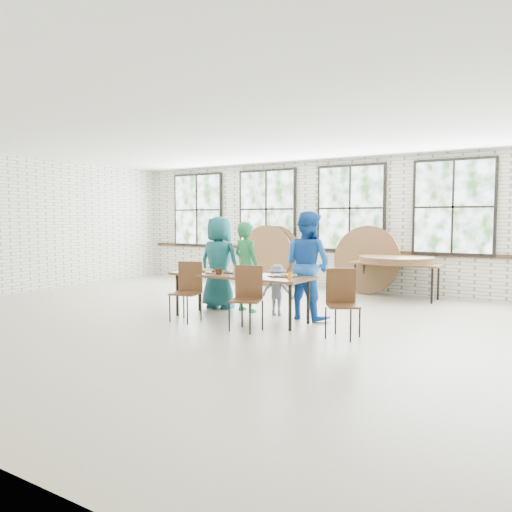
{
  "coord_description": "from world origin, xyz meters",
  "views": [
    {
      "loc": [
        4.19,
        -6.3,
        1.65
      ],
      "look_at": [
        0.0,
        0.4,
        1.05
      ],
      "focal_mm": 35.0,
      "sensor_mm": 36.0,
      "label": 1
    }
  ],
  "objects": [
    {
      "name": "adult_green",
      "position": [
        -0.59,
        1.03,
        0.79
      ],
      "size": [
        0.66,
        0.52,
        1.59
      ],
      "primitive_type": "imported",
      "rotation": [
        0.0,
        0.0,
        2.88
      ],
      "color": "#207B43",
      "rests_on": "ground"
    },
    {
      "name": "storage_table",
      "position": [
        1.23,
        3.85,
        0.69
      ],
      "size": [
        1.8,
        0.76,
        0.74
      ],
      "rotation": [
        0.0,
        0.0,
        0.01
      ],
      "color": "brown",
      "rests_on": "ground"
    },
    {
      "name": "room",
      "position": [
        0.0,
        4.44,
        1.83
      ],
      "size": [
        12.0,
        12.0,
        12.0
      ],
      "color": "#C0B499",
      "rests_on": "ground"
    },
    {
      "name": "chair_near_left",
      "position": [
        -0.98,
        -0.11,
        0.56
      ],
      "size": [
        0.51,
        0.5,
        0.95
      ],
      "rotation": [
        0.0,
        0.0,
        0.25
      ],
      "color": "#53321B",
      "rests_on": "ground"
    },
    {
      "name": "round_tops_leaning",
      "position": [
        -1.19,
        4.21,
        0.74
      ],
      "size": [
        4.09,
        0.43,
        1.49
      ],
      "color": "brown",
      "rests_on": "ground"
    },
    {
      "name": "chair_spare",
      "position": [
        1.56,
        0.16,
        0.56
      ],
      "size": [
        0.57,
        0.57,
        0.95
      ],
      "rotation": [
        0.0,
        0.0,
        0.56
      ],
      "color": "#53321B",
      "rests_on": "ground"
    },
    {
      "name": "adult_blue",
      "position": [
        0.6,
        1.03,
        0.88
      ],
      "size": [
        0.98,
        0.84,
        1.76
      ],
      "primitive_type": "imported",
      "rotation": [
        0.0,
        0.0,
        2.92
      ],
      "color": "blue",
      "rests_on": "ground"
    },
    {
      "name": "tabletop_clutter",
      "position": [
        -0.19,
        0.35,
        0.77
      ],
      "size": [
        2.08,
        0.6,
        0.11
      ],
      "color": "black",
      "rests_on": "dining_table"
    },
    {
      "name": "chair_near_right",
      "position": [
        0.21,
        -0.17,
        0.56
      ],
      "size": [
        0.53,
        0.52,
        0.95
      ],
      "rotation": [
        0.0,
        0.0,
        0.34
      ],
      "color": "#53321B",
      "rests_on": "ground"
    },
    {
      "name": "round_tops_stacked",
      "position": [
        1.23,
        3.85,
        0.8
      ],
      "size": [
        1.5,
        1.5,
        0.13
      ],
      "color": "brown",
      "rests_on": "storage_table"
    },
    {
      "name": "toddler",
      "position": [
        0.03,
        1.03,
        0.43
      ],
      "size": [
        0.62,
        0.44,
        0.87
      ],
      "primitive_type": "imported",
      "rotation": [
        0.0,
        0.0,
        3.36
      ],
      "color": "#141940",
      "rests_on": "ground"
    },
    {
      "name": "adult_teal",
      "position": [
        -1.19,
        1.03,
        0.84
      ],
      "size": [
        0.85,
        0.58,
        1.68
      ],
      "primitive_type": "imported",
      "rotation": [
        0.0,
        0.0,
        3.2
      ],
      "color": "#1A6166",
      "rests_on": "ground"
    },
    {
      "name": "dining_table",
      "position": [
        -0.29,
        0.38,
        0.69
      ],
      "size": [
        2.42,
        0.85,
        0.74
      ],
      "rotation": [
        0.0,
        0.0,
        -0.02
      ],
      "color": "brown",
      "rests_on": "ground"
    }
  ]
}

